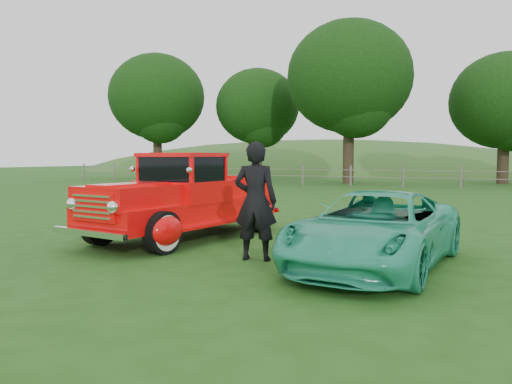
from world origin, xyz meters
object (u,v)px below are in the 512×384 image
at_px(tree_far_west, 157,97).
at_px(tree_near_east, 505,101).
at_px(tree_near_west, 349,77).
at_px(red_pickup, 184,200).
at_px(teal_sedan, 376,230).
at_px(man, 255,201).
at_px(tree_mid_west, 258,107).

xyz_separation_m(tree_far_west, tree_near_east, (25.00, 3.00, -1.24)).
bearing_deg(tree_near_west, red_pickup, -82.61).
relative_size(teal_sedan, man, 2.15).
distance_m(tree_near_east, red_pickup, 28.06).
distance_m(tree_near_west, red_pickup, 24.01).
bearing_deg(red_pickup, teal_sedan, -6.05).
bearing_deg(man, teal_sedan, 177.17).
height_order(tree_far_west, tree_near_west, tree_near_west).
bearing_deg(tree_mid_west, tree_near_east, 3.37).
bearing_deg(tree_near_west, man, -77.74).
bearing_deg(man, tree_near_west, -90.83).
height_order(tree_mid_west, tree_near_west, tree_near_west).
bearing_deg(tree_near_west, tree_far_west, 176.42).
bearing_deg(tree_far_west, red_pickup, -51.70).
relative_size(tree_mid_west, tree_near_east, 1.02).
distance_m(tree_mid_west, man, 30.78).
distance_m(tree_near_west, teal_sedan, 25.85).
relative_size(red_pickup, man, 2.65).
height_order(tree_near_east, red_pickup, tree_near_east).
height_order(tree_far_west, tree_near_east, tree_far_west).
relative_size(tree_near_east, red_pickup, 1.61).
xyz_separation_m(tree_near_west, man, (5.30, -24.38, -5.82)).
relative_size(red_pickup, teal_sedan, 1.23).
distance_m(tree_near_west, tree_near_east, 9.97).
bearing_deg(man, red_pickup, -43.08).
distance_m(tree_mid_west, tree_near_west, 8.63).
relative_size(tree_near_west, red_pickup, 2.02).
distance_m(tree_far_west, teal_sedan, 34.64).
xyz_separation_m(tree_far_west, teal_sedan, (23.19, -25.04, -5.90)).
xyz_separation_m(tree_far_west, tree_mid_west, (8.00, 2.00, -0.94)).
relative_size(tree_far_west, teal_sedan, 2.37).
bearing_deg(teal_sedan, red_pickup, 170.89).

